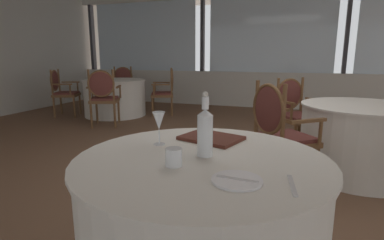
{
  "coord_description": "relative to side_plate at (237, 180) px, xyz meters",
  "views": [
    {
      "loc": [
        0.68,
        -3.18,
        1.24
      ],
      "look_at": [
        0.19,
        -1.75,
        0.92
      ],
      "focal_mm": 28.64,
      "sensor_mm": 36.0,
      "label": 1
    }
  ],
  "objects": [
    {
      "name": "window_wall_far",
      "position": [
        -0.48,
        6.39,
        0.39
      ],
      "size": [
        10.35,
        0.14,
        2.85
      ],
      "color": "beige",
      "rests_on": "ground_plane"
    },
    {
      "name": "dining_chair_0_1",
      "position": [
        -2.98,
        3.37,
        -0.16
      ],
      "size": [
        0.64,
        0.6,
        1.01
      ],
      "rotation": [
        0.0,
        0.0,
        8.25
      ],
      "color": "brown",
      "rests_on": "ground_plane"
    },
    {
      "name": "dining_chair_1_2",
      "position": [
        0.19,
        3.13,
        -0.21
      ],
      "size": [
        0.66,
        0.65,
        0.95
      ],
      "rotation": [
        0.0,
        0.0,
        11.7
      ],
      "color": "brown",
      "rests_on": "ground_plane"
    },
    {
      "name": "dining_chair_0_3",
      "position": [
        -3.81,
        5.36,
        -0.19
      ],
      "size": [
        0.64,
        0.6,
        0.98
      ],
      "rotation": [
        0.0,
        0.0,
        11.39
      ],
      "color": "brown",
      "rests_on": "ground_plane"
    },
    {
      "name": "dinner_fork",
      "position": [
        0.21,
        0.03,
        -0.0
      ],
      "size": [
        0.05,
        0.2,
        0.0
      ],
      "primitive_type": "cube",
      "rotation": [
        0.0,
        0.0,
        1.71
      ],
      "color": "silver",
      "rests_on": "foreground_table"
    },
    {
      "name": "wine_glass",
      "position": [
        -0.51,
        0.37,
        0.13
      ],
      "size": [
        0.07,
        0.07,
        0.19
      ],
      "color": "white",
      "rests_on": "foreground_table"
    },
    {
      "name": "butter_knife",
      "position": [
        0.0,
        0.0,
        0.01
      ],
      "size": [
        0.17,
        0.03,
        0.0
      ],
      "primitive_type": "cube",
      "rotation": [
        0.0,
        0.0,
        -0.09
      ],
      "color": "silver",
      "rests_on": "foreground_table"
    },
    {
      "name": "dining_chair_0_2",
      "position": [
        -2.4,
        4.78,
        -0.19
      ],
      "size": [
        0.6,
        0.64,
        0.98
      ],
      "rotation": [
        0.0,
        0.0,
        9.82
      ],
      "color": "brown",
      "rests_on": "ground_plane"
    },
    {
      "name": "side_plate",
      "position": [
        0.0,
        0.0,
        0.0
      ],
      "size": [
        0.21,
        0.21,
        0.01
      ],
      "primitive_type": "cylinder",
      "color": "white",
      "rests_on": "foreground_table"
    },
    {
      "name": "background_table_0",
      "position": [
        -3.4,
        4.36,
        -0.38
      ],
      "size": [
        1.29,
        1.29,
        0.75
      ],
      "color": "silver",
      "rests_on": "ground_plane"
    },
    {
      "name": "water_tumbler",
      "position": [
        -0.3,
        0.08,
        0.04
      ],
      "size": [
        0.08,
        0.08,
        0.08
      ],
      "primitive_type": "cylinder",
      "color": "white",
      "rests_on": "foreground_table"
    },
    {
      "name": "foreground_table",
      "position": [
        -0.22,
        0.24,
        -0.38
      ],
      "size": [
        1.26,
        1.26,
        0.75
      ],
      "color": "silver",
      "rests_on": "ground_plane"
    },
    {
      "name": "ground_plane",
      "position": [
        -0.48,
        2.04,
        -0.75
      ],
      "size": [
        15.04,
        15.04,
        0.0
      ],
      "primitive_type": "plane",
      "color": "brown"
    },
    {
      "name": "dining_chair_1_3",
      "position": [
        0.06,
        1.68,
        -0.16
      ],
      "size": [
        0.65,
        0.66,
        1.01
      ],
      "rotation": [
        0.0,
        0.0,
        13.27
      ],
      "color": "brown",
      "rests_on": "ground_plane"
    },
    {
      "name": "background_table_1",
      "position": [
        0.85,
        2.34,
        -0.38
      ],
      "size": [
        1.2,
        1.2,
        0.75
      ],
      "color": "silver",
      "rests_on": "ground_plane"
    },
    {
      "name": "dining_chair_0_0",
      "position": [
        -4.39,
        3.95,
        -0.19
      ],
      "size": [
        0.6,
        0.64,
        0.96
      ],
      "rotation": [
        0.0,
        0.0,
        6.68
      ],
      "color": "brown",
      "rests_on": "ground_plane"
    },
    {
      "name": "menu_book",
      "position": [
        -0.26,
        0.57,
        0.01
      ],
      "size": [
        0.4,
        0.34,
        0.02
      ],
      "primitive_type": "cube",
      "rotation": [
        0.0,
        0.0,
        -0.3
      ],
      "color": "#512319",
      "rests_on": "foreground_table"
    },
    {
      "name": "water_bottle",
      "position": [
        -0.21,
        0.27,
        0.12
      ],
      "size": [
        0.08,
        0.08,
        0.32
      ],
      "color": "white",
      "rests_on": "foreground_table"
    }
  ]
}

